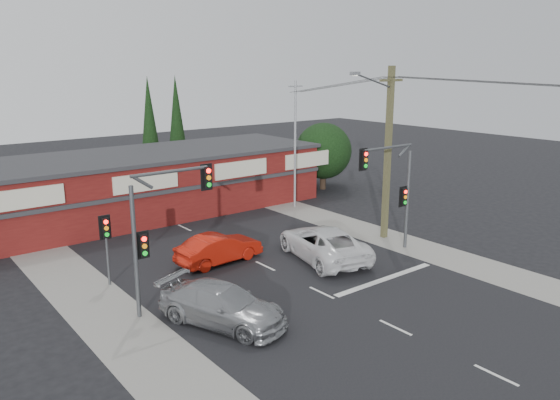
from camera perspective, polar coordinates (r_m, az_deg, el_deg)
ground at (r=25.65m, az=3.12°, el=-9.09°), size 120.00×120.00×0.00m
road_strip at (r=29.33m, az=-3.34°, el=-6.07°), size 14.00×70.00×0.01m
verge_left at (r=25.83m, az=-19.26°, el=-9.71°), size 3.00×70.00×0.02m
verge_right at (r=34.61m, az=8.31°, el=-3.05°), size 3.00×70.00×0.02m
stop_line at (r=26.99m, az=10.92°, el=-8.10°), size 6.50×0.35×0.01m
white_suv at (r=29.04m, az=4.52°, el=-4.49°), size 4.27×6.78×1.75m
silver_suv at (r=22.08m, az=-6.04°, el=-10.86°), size 4.12×5.89×1.58m
red_sedan at (r=28.62m, az=-6.37°, el=-5.04°), size 4.74×1.93×1.53m
lane_dashes at (r=28.16m, az=-1.55°, el=-6.90°), size 0.12×44.54×0.01m
shop_building at (r=38.48m, az=-14.87°, el=1.61°), size 27.30×8.40×4.22m
tree_cluster at (r=45.49m, az=4.35°, el=4.85°), size 5.90×5.10×5.50m
conifer_near at (r=46.12m, az=-13.48°, el=7.87°), size 1.80×1.80×9.25m
conifer_far at (r=49.44m, az=-10.75°, el=8.39°), size 1.80×1.80×9.25m
traffic_mast_left at (r=22.60m, az=-12.58°, el=-2.05°), size 3.77×0.27×5.97m
traffic_mast_right at (r=29.88m, az=11.92°, el=1.88°), size 3.96×0.27×5.97m
pedestal_signal at (r=26.30m, az=-17.73°, el=-3.59°), size 0.55×0.27×3.38m
utility_pole at (r=32.02m, az=11.08°, el=5.35°), size 4.38×0.59×10.00m
steel_pole at (r=38.96m, az=1.59°, el=6.06°), size 1.20×0.16×9.00m
power_lines at (r=28.53m, az=20.00°, el=11.14°), size 2.01×29.00×1.22m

